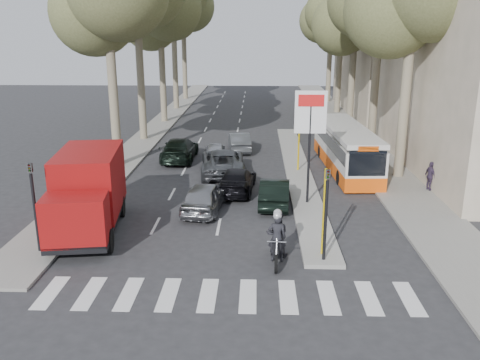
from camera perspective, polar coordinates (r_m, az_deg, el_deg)
The scene contains 25 objects.
ground at distance 20.52m, azimuth -0.30°, elevation -7.35°, with size 120.00×120.00×0.00m, color #28282B.
sidewalk_right at distance 45.20m, azimuth 11.96°, elevation 5.68°, with size 3.20×70.00×0.12m, color gray.
median_left at distance 48.26m, azimuth -8.59°, elevation 6.53°, with size 2.40×64.00×0.12m, color gray.
traffic_island at distance 30.96m, azimuth 6.51°, elevation 1.02°, with size 1.50×26.00×0.16m, color gray.
building_far at distance 54.77m, azimuth 18.24°, elevation 15.44°, with size 11.00×20.00×16.00m, color #B7A88E.
billboard at distance 24.31m, azimuth 7.86°, elevation 5.47°, with size 1.50×12.10×5.60m.
traffic_light_island at distance 18.37m, azimuth 9.69°, elevation -2.19°, with size 0.16×0.41×3.60m.
traffic_light_left at distance 20.45m, azimuth -22.23°, elevation -1.28°, with size 0.16×0.41×3.60m.
tree_l_c at distance 47.65m, azimuth -8.83°, elevation 18.45°, with size 7.40×7.20×13.71m.
tree_l_e at distance 63.50m, azimuth -6.30°, elevation 18.64°, with size 7.40×7.20×14.49m.
tree_r_c at distance 45.63m, azimuth 13.03°, elevation 17.89°, with size 7.40×7.20×13.32m.
tree_r_d at distance 53.59m, azimuth 11.58°, elevation 19.19°, with size 7.40×7.20×14.88m.
tree_r_e at distance 61.48m, azimuth 10.38°, elevation 18.23°, with size 7.40×7.20×14.10m.
silver_hatchback at distance 24.11m, azimuth -4.01°, elevation -1.89°, with size 1.67×4.14×1.41m, color gray.
dark_hatchback at distance 24.96m, azimuth 3.93°, elevation -1.33°, with size 1.41×4.05×1.34m, color black.
queue_car_a at distance 30.22m, azimuth -1.93°, elevation 2.06°, with size 2.51×5.44×1.51m, color #494C50.
queue_car_b at distance 26.90m, azimuth -0.36°, elevation -0.03°, with size 1.78×4.39×1.27m, color black.
queue_car_c at distance 33.81m, azimuth -2.82°, elevation 3.32°, with size 1.38×3.42×1.17m, color #A3A6AB.
queue_car_d at distance 36.09m, azimuth -0.09°, elevation 4.31°, with size 1.40×4.01×1.32m, color #53575B.
queue_car_e at distance 33.72m, azimuth -6.81°, elevation 3.45°, with size 2.06×5.07×1.47m, color black.
red_truck at distance 22.25m, azimuth -16.69°, elevation -1.22°, with size 3.22×6.61×3.39m.
city_bus at distance 31.77m, azimuth 11.80°, elevation 3.65°, with size 2.70×10.27×2.68m.
motorcycle at distance 19.01m, azimuth 4.18°, elevation -6.41°, with size 0.87×2.36×2.00m.
pedestrian_near at distance 28.58m, azimuth 20.61°, elevation 0.42°, with size 0.91×0.44×1.55m, color #40314A.
pedestrian_far at distance 30.03m, azimuth 15.20°, elevation 1.65°, with size 1.00×0.44×1.54m, color #6F5D53.
Camera 1 is at (0.73, -18.74, 8.32)m, focal length 38.00 mm.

